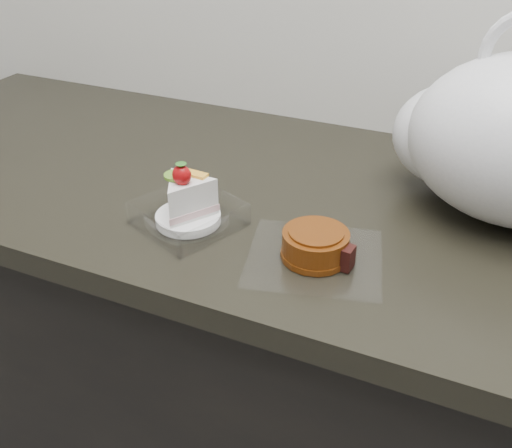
% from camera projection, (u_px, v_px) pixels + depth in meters
% --- Properties ---
extents(counter, '(2.04, 0.64, 0.90)m').
position_uv_depth(counter, '(345.00, 400.00, 1.14)').
color(counter, black).
rests_on(counter, ground).
extents(cake_tray, '(0.17, 0.17, 0.10)m').
position_uv_depth(cake_tray, '(187.00, 208.00, 0.84)').
color(cake_tray, white).
rests_on(cake_tray, counter).
extents(mooncake_wrap, '(0.22, 0.21, 0.04)m').
position_uv_depth(mooncake_wrap, '(316.00, 247.00, 0.77)').
color(mooncake_wrap, white).
rests_on(mooncake_wrap, counter).
extents(plastic_bag, '(0.41, 0.33, 0.31)m').
position_uv_depth(plastic_bag, '(512.00, 139.00, 0.83)').
color(plastic_bag, white).
rests_on(plastic_bag, counter).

